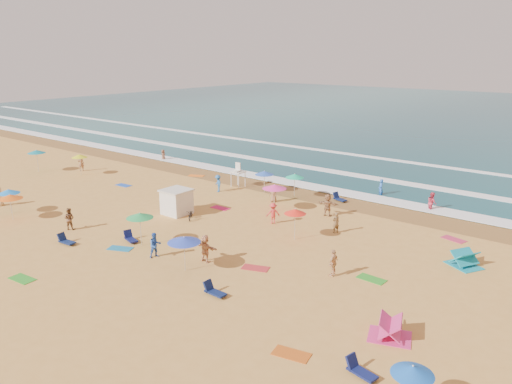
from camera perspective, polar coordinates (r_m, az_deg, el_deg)
The scene contains 13 objects.
ground at distance 38.98m, azimuth -5.28°, elevation -4.05°, with size 220.00×220.00×0.00m, color gold.
ocean at distance 114.09m, azimuth 25.39°, elevation 7.65°, with size 220.00×140.00×0.18m, color #0C4756.
wet_sand at distance 48.33m, azimuth 4.95°, elevation -0.10°, with size 220.00×220.00×0.00m, color olive.
surf_foam at distance 55.66m, azimuth 9.98°, elevation 1.95°, with size 200.00×18.70×0.05m.
cabana at distance 42.25m, azimuth -9.05°, elevation -1.18°, with size 2.00×2.00×2.00m, color white.
cabana_roof at distance 41.95m, azimuth -9.11°, elevation 0.21°, with size 2.20×2.20×0.12m, color silver.
bicycle at distance 40.91m, azimuth -7.50°, elevation -2.56°, with size 0.53×1.52×0.80m, color black.
lifeguard_stand at distance 50.14m, azimuth -2.05°, elevation 1.77°, with size 1.20×1.20×2.10m, color white, non-canonical shape.
beach_umbrellas at distance 37.00m, azimuth -4.94°, elevation -1.71°, with size 60.39×27.51×0.77m.
loungers at distance 33.42m, azimuth -1.31°, elevation -7.14°, with size 53.62×22.84×0.34m.
towels at distance 38.01m, azimuth -7.92°, elevation -4.64°, with size 38.89×26.11×0.03m.
popup_tents at distance 29.83m, azimuth 19.57°, elevation -10.14°, with size 2.74×13.02×1.20m.
beachgoers at distance 40.99m, azimuth -0.15°, elevation -1.78°, with size 48.94×24.61×2.13m.
Camera 1 is at (25.44, -26.43, 13.18)m, focal length 35.00 mm.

